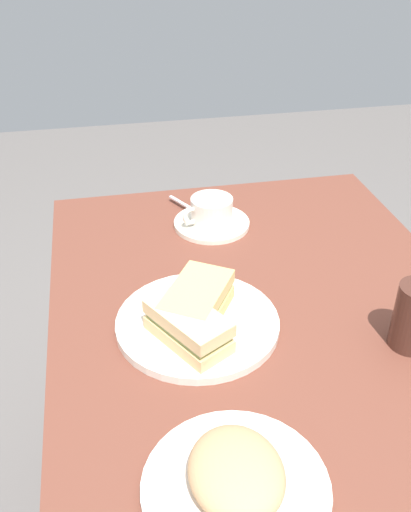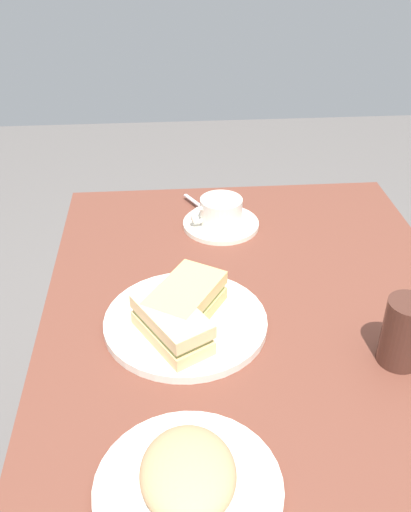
{
  "view_description": "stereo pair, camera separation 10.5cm",
  "coord_description": "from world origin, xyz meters",
  "px_view_note": "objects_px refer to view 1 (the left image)",
  "views": [
    {
      "loc": [
        0.69,
        -0.25,
        1.34
      ],
      "look_at": [
        -0.17,
        -0.08,
        0.76
      ],
      "focal_mm": 40.14,
      "sensor_mm": 36.0,
      "label": 1
    },
    {
      "loc": [
        0.71,
        -0.15,
        1.34
      ],
      "look_at": [
        -0.17,
        -0.08,
        0.76
      ],
      "focal_mm": 40.14,
      "sensor_mm": 36.0,
      "label": 2
    }
  ],
  "objects_px": {
    "coffee_saucer": "(212,223)",
    "spoon": "(188,207)",
    "coffee_cup": "(211,210)",
    "dining_table": "(269,374)",
    "sandwich_plate": "(198,323)",
    "sandwich_front": "(197,302)",
    "sandwich_back": "(188,326)",
    "side_plate": "(236,488)"
  },
  "relations": [
    {
      "from": "sandwich_plate",
      "to": "coffee_cup",
      "type": "bearing_deg",
      "value": 164.36
    },
    {
      "from": "spoon",
      "to": "sandwich_plate",
      "type": "bearing_deg",
      "value": -7.71
    },
    {
      "from": "sandwich_front",
      "to": "spoon",
      "type": "relative_size",
      "value": 1.76
    },
    {
      "from": "sandwich_back",
      "to": "coffee_saucer",
      "type": "bearing_deg",
      "value": 162.72
    },
    {
      "from": "sandwich_plate",
      "to": "sandwich_front",
      "type": "relative_size",
      "value": 1.64
    },
    {
      "from": "sandwich_back",
      "to": "coffee_saucer",
      "type": "height_order",
      "value": "sandwich_back"
    },
    {
      "from": "sandwich_back",
      "to": "coffee_cup",
      "type": "relative_size",
      "value": 1.4
    },
    {
      "from": "coffee_cup",
      "to": "spoon",
      "type": "distance_m",
      "value": 0.08
    },
    {
      "from": "coffee_saucer",
      "to": "side_plate",
      "type": "xyz_separation_m",
      "value": [
        0.62,
        -0.1,
        0.0
      ]
    },
    {
      "from": "side_plate",
      "to": "dining_table",
      "type": "bearing_deg",
      "value": 154.89
    },
    {
      "from": "spoon",
      "to": "coffee_cup",
      "type": "bearing_deg",
      "value": 27.51
    },
    {
      "from": "sandwich_back",
      "to": "coffee_cup",
      "type": "height_order",
      "value": "sandwich_back"
    },
    {
      "from": "sandwich_front",
      "to": "spoon",
      "type": "bearing_deg",
      "value": 172.27
    },
    {
      "from": "coffee_saucer",
      "to": "spoon",
      "type": "distance_m",
      "value": 0.08
    },
    {
      "from": "sandwich_front",
      "to": "spoon",
      "type": "xyz_separation_m",
      "value": [
        -0.37,
        0.05,
        -0.03
      ]
    },
    {
      "from": "sandwich_plate",
      "to": "sandwich_front",
      "type": "bearing_deg",
      "value": 172.77
    },
    {
      "from": "coffee_cup",
      "to": "dining_table",
      "type": "bearing_deg",
      "value": 6.19
    },
    {
      "from": "sandwich_plate",
      "to": "coffee_cup",
      "type": "distance_m",
      "value": 0.33
    },
    {
      "from": "coffee_saucer",
      "to": "sandwich_plate",
      "type": "bearing_deg",
      "value": -15.85
    },
    {
      "from": "side_plate",
      "to": "sandwich_back",
      "type": "bearing_deg",
      "value": -177.63
    },
    {
      "from": "sandwich_plate",
      "to": "spoon",
      "type": "xyz_separation_m",
      "value": [
        -0.39,
        0.05,
        0.01
      ]
    },
    {
      "from": "dining_table",
      "to": "side_plate",
      "type": "distance_m",
      "value": 0.34
    },
    {
      "from": "sandwich_plate",
      "to": "sandwich_back",
      "type": "height_order",
      "value": "sandwich_back"
    },
    {
      "from": "sandwich_front",
      "to": "dining_table",
      "type": "bearing_deg",
      "value": 77.92
    },
    {
      "from": "coffee_saucer",
      "to": "coffee_cup",
      "type": "bearing_deg",
      "value": -71.41
    },
    {
      "from": "dining_table",
      "to": "side_plate",
      "type": "height_order",
      "value": "side_plate"
    },
    {
      "from": "sandwich_plate",
      "to": "spoon",
      "type": "relative_size",
      "value": 2.88
    },
    {
      "from": "coffee_cup",
      "to": "spoon",
      "type": "bearing_deg",
      "value": -152.49
    },
    {
      "from": "sandwich_back",
      "to": "spoon",
      "type": "bearing_deg",
      "value": 170.15
    },
    {
      "from": "sandwich_front",
      "to": "coffee_cup",
      "type": "relative_size",
      "value": 1.47
    },
    {
      "from": "coffee_saucer",
      "to": "coffee_cup",
      "type": "xyz_separation_m",
      "value": [
        0.0,
        -0.0,
        0.03
      ]
    },
    {
      "from": "coffee_saucer",
      "to": "side_plate",
      "type": "bearing_deg",
      "value": -9.29
    },
    {
      "from": "coffee_saucer",
      "to": "side_plate",
      "type": "relative_size",
      "value": 0.71
    },
    {
      "from": "dining_table",
      "to": "coffee_saucer",
      "type": "bearing_deg",
      "value": -174.06
    },
    {
      "from": "spoon",
      "to": "side_plate",
      "type": "relative_size",
      "value": 0.41
    },
    {
      "from": "dining_table",
      "to": "coffee_cup",
      "type": "height_order",
      "value": "coffee_cup"
    },
    {
      "from": "dining_table",
      "to": "sandwich_front",
      "type": "distance_m",
      "value": 0.2
    },
    {
      "from": "sandwich_back",
      "to": "coffee_cup",
      "type": "xyz_separation_m",
      "value": [
        -0.36,
        0.11,
        -0.0
      ]
    },
    {
      "from": "spoon",
      "to": "side_plate",
      "type": "bearing_deg",
      "value": -5.3
    },
    {
      "from": "coffee_saucer",
      "to": "sandwich_back",
      "type": "bearing_deg",
      "value": -17.28
    },
    {
      "from": "dining_table",
      "to": "sandwich_front",
      "type": "height_order",
      "value": "sandwich_front"
    },
    {
      "from": "dining_table",
      "to": "coffee_saucer",
      "type": "distance_m",
      "value": 0.36
    }
  ]
}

